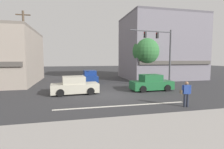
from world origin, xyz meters
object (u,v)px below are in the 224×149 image
Objects in this scene: utility_pole_near_left at (25,49)px; pedestrian_foreground_with_bag at (186,92)px; sedan_approaching_near at (75,86)px; sedan_crossing_leftbound at (151,83)px; sedan_crossing_center at (90,77)px; street_tree at (146,51)px; traffic_light_mast at (163,49)px.

utility_pole_near_left is 4.80× the size of pedestrian_foreground_with_bag.
pedestrian_foreground_with_bag reaches higher than sedan_approaching_near.
sedan_crossing_leftbound is at bearing 85.63° from pedestrian_foreground_with_bag.
sedan_crossing_leftbound is (5.30, -7.63, 0.00)m from sedan_crossing_center.
utility_pole_near_left is at bearing 139.74° from pedestrian_foreground_with_bag.
street_tree is 1.43× the size of sedan_crossing_leftbound.
utility_pole_near_left reaches higher than street_tree.
sedan_approaching_near is at bearing -172.35° from traffic_light_mast.
utility_pole_near_left is 15.94m from pedestrian_foreground_with_bag.
sedan_crossing_leftbound is at bearing -108.78° from street_tree.
utility_pole_near_left is at bearing 139.92° from sedan_approaching_near.
sedan_approaching_near is at bearing 139.61° from pedestrian_foreground_with_bag.
sedan_crossing_leftbound is at bearing -18.40° from utility_pole_near_left.
sedan_approaching_near is 9.15m from pedestrian_foreground_with_bag.
pedestrian_foreground_with_bag reaches higher than sedan_crossing_leftbound.
sedan_crossing_center is (-7.11, 6.45, -3.46)m from traffic_light_mast.
traffic_light_mast is at bearing -11.67° from utility_pole_near_left.
traffic_light_mast is 3.71× the size of pedestrian_foreground_with_bag.
utility_pole_near_left is 1.90× the size of sedan_approaching_near.
pedestrian_foreground_with_bag is at bearing -40.26° from utility_pole_near_left.
street_tree is 0.74× the size of utility_pole_near_left.
street_tree reaches higher than sedan_crossing_center.
pedestrian_foreground_with_bag is at bearing -107.52° from traffic_light_mast.
sedan_approaching_near is at bearing -105.40° from sedan_crossing_center.
sedan_crossing_center is at bearing 74.60° from sedan_approaching_near.
street_tree is at bearing 7.80° from utility_pole_near_left.
traffic_light_mast is at bearing 72.48° from pedestrian_foreground_with_bag.
utility_pole_near_left is (-14.45, -1.98, 0.04)m from street_tree.
utility_pole_near_left is at bearing -153.57° from sedan_crossing_center.
street_tree is 3.54× the size of pedestrian_foreground_with_bag.
traffic_light_mast is 9.93m from sedan_approaching_near.
sedan_crossing_leftbound is 6.00m from pedestrian_foreground_with_bag.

